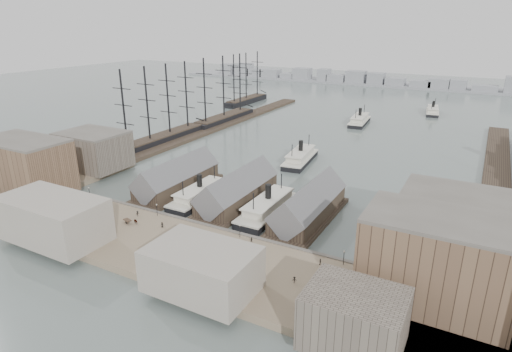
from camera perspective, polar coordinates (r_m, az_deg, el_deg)
The scene contains 42 objects.
ground at distance 134.93m, azimuth -6.14°, elevation -6.21°, with size 900.00×900.00×0.00m, color #54615E.
quay at distance 120.56m, azimuth -11.61°, elevation -9.37°, with size 180.00×30.00×2.00m, color #7B6A53.
seawall at distance 130.66m, azimuth -7.46°, elevation -6.62°, with size 180.00×1.20×2.30m, color #59544C.
west_wharf at distance 249.15m, azimuth -6.07°, elevation 6.24°, with size 10.00×220.00×1.60m, color #2D231C.
east_wharf at distance 197.83m, azimuth 29.43°, elevation 0.09°, with size 10.00×180.00×1.60m, color #2D231C.
ferry_shed_west at distance 160.11m, azimuth -10.48°, elevation -0.35°, with size 14.00×42.00×12.60m.
ferry_shed_center at distance 145.96m, azimuth -2.47°, elevation -2.04°, with size 14.00×42.00×12.60m.
ferry_shed_east at distance 135.37m, azimuth 7.04°, elevation -3.99°, with size 14.00×42.00×12.60m.
warehouse_west_front at distance 171.86m, azimuth -28.34°, elevation 1.19°, with size 32.00×18.00×18.00m, color brown.
warehouse_west_back at distance 189.33m, azimuth -20.83°, elevation 3.22°, with size 26.00×20.00×14.00m, color #60564C.
warehouse_east_front at distance 99.16m, azimuth 22.84°, elevation -10.52°, with size 30.00×18.00×19.00m, color brown.
warehouse_east_back at distance 124.24m, azimuth 25.14°, elevation -5.66°, with size 28.00×20.00×15.00m, color #60564C.
street_bldg_center at distance 98.55m, azimuth -7.22°, elevation -12.19°, with size 24.00×16.00×10.00m, color gray.
street_bldg_west at distance 130.91m, azimuth -25.44°, elevation -5.15°, with size 30.00×16.00×12.00m, color gray.
street_bldg_east at distance 85.06m, azimuth 12.96°, elevation -18.04°, with size 18.00×14.00×11.00m, color #60564C.
lamp_post_far_w at distance 157.12m, azimuth -21.37°, elevation -1.80°, with size 0.44×0.44×3.92m.
lamp_post_near_w at distance 136.64m, azimuth -13.10°, elevation -4.12°, with size 0.44×0.44×3.92m.
lamp_post_near_e at distance 120.22m, azimuth -2.18°, elevation -7.02°, with size 0.44×0.44×3.92m.
lamp_post_far_e at distance 109.72m, azimuth 11.65°, elevation -10.28°, with size 0.44×0.44×3.92m.
far_shore at distance 442.50m, azimuth 19.37°, elevation 11.62°, with size 500.00×40.00×15.72m.
ferry_docked_west at distance 150.57m, azimuth -7.46°, elevation -2.41°, with size 8.61×28.71×10.25m.
ferry_docked_east at distance 138.92m, azimuth 1.62°, elevation -4.14°, with size 9.18×30.59×10.93m.
ferry_open_near at distance 191.02m, azimuth 5.94°, elevation 2.53°, with size 12.26×30.54×10.61m.
ferry_open_mid at distance 271.00m, azimuth 13.63°, elevation 7.26°, with size 11.11×29.92×10.47m.
ferry_open_far at distance 316.70m, azimuth 22.49°, elevation 8.03°, with size 11.22×27.09×9.39m.
sailing_ship_near at distance 225.77m, azimuth -12.60°, elevation 4.98°, with size 9.62×66.24×39.53m.
sailing_ship_mid at distance 269.28m, azimuth -4.27°, elevation 7.77°, with size 9.79×56.56×40.24m.
sailing_ship_far at distance 333.83m, azimuth -1.31°, elevation 10.15°, with size 9.14×50.75×37.56m.
tram at distance 100.78m, azimuth 17.01°, elevation -14.26°, with size 3.42×10.92×3.83m.
horse_cart_left at distance 152.67m, azimuth -21.74°, elevation -3.25°, with size 4.80×2.59×1.54m.
horse_cart_center at distance 133.89m, azimuth -16.09°, elevation -5.80°, with size 5.01×2.53×1.65m.
horse_cart_right at distance 112.12m, azimuth -7.25°, elevation -10.45°, with size 4.72×2.31×1.46m.
pedestrian_0 at distance 163.80m, azimuth -24.48°, elevation -2.09°, with size 0.59×0.43×1.62m, color black.
pedestrian_1 at distance 140.07m, azimuth -22.96°, elevation -5.51°, with size 0.76×0.59×1.57m, color black.
pedestrian_2 at distance 138.40m, azimuth -15.51°, elevation -4.84°, with size 1.17×0.67×1.80m, color black.
pedestrian_3 at distance 127.20m, azimuth -19.82°, elevation -7.64°, with size 0.99×0.41×1.69m, color black.
pedestrian_4 at distance 129.51m, azimuth -12.40°, elevation -6.36°, with size 0.82×0.53×1.68m, color black.
pedestrian_5 at distance 112.34m, azimuth -8.15°, elevation -10.38°, with size 0.62×0.45×1.69m, color black.
pedestrian_6 at distance 118.39m, azimuth -0.56°, elevation -8.51°, with size 0.77×0.60×1.58m, color black.
pedestrian_7 at distance 102.18m, azimuth 5.14°, elevation -13.62°, with size 1.05×0.61×1.63m, color black.
pedestrian_8 at distance 109.65m, azimuth 8.56°, elevation -11.22°, with size 0.99×0.41×1.69m, color black.
pedestrian_9 at distance 99.04m, azimuth 14.71°, elevation -15.47°, with size 0.82×0.53×1.68m, color black.
Camera 1 is at (70.27, -98.90, 59.06)m, focal length 30.00 mm.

